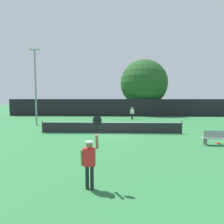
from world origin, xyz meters
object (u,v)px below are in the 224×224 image
at_px(light_pole, 35,81).
at_px(parked_car_mid, 127,109).
at_px(tennis_ball, 88,131).
at_px(spare_racket, 218,143).
at_px(large_tree, 144,83).
at_px(courtside_bench, 217,138).
at_px(parked_car_near, 100,109).
at_px(player_receiving, 132,112).
at_px(player_serving, 90,158).

distance_m(light_pole, parked_car_mid, 22.05).
bearing_deg(tennis_ball, light_pole, 149.66).
relative_size(spare_racket, large_tree, 0.05).
bearing_deg(tennis_ball, courtside_bench, -27.85).
xyz_separation_m(tennis_ball, courtside_bench, (8.95, -4.73, 0.45)).
bearing_deg(parked_car_near, large_tree, -11.15).
xyz_separation_m(tennis_ball, parked_car_mid, (4.37, 22.57, 0.74)).
bearing_deg(light_pole, spare_racket, -26.68).
bearing_deg(courtside_bench, spare_racket, 57.42).
distance_m(player_receiving, parked_car_mid, 13.03).
xyz_separation_m(tennis_ball, spare_racket, (9.31, -4.16, -0.01)).
height_order(large_tree, parked_car_near, large_tree).
height_order(spare_racket, courtside_bench, courtside_bench).
relative_size(player_receiving, light_pole, 0.20).
xyz_separation_m(player_receiving, light_pole, (-10.82, -5.88, 3.74)).
distance_m(parked_car_near, parked_car_mid, 5.77).
bearing_deg(player_receiving, tennis_ball, 64.43).
xyz_separation_m(spare_racket, parked_car_near, (-10.32, 24.66, 0.76)).
distance_m(courtside_bench, light_pole, 17.88).
relative_size(player_receiving, parked_car_near, 0.38).
xyz_separation_m(courtside_bench, parked_car_near, (-9.96, 25.22, 0.30)).
bearing_deg(tennis_ball, player_receiving, 64.43).
bearing_deg(player_serving, tennis_ball, 99.39).
relative_size(player_serving, large_tree, 0.25).
height_order(player_receiving, light_pole, light_pole).
bearing_deg(courtside_bench, player_receiving, 107.07).
distance_m(courtside_bench, parked_car_mid, 27.68).
distance_m(player_receiving, courtside_bench, 14.93).
bearing_deg(courtside_bench, light_pole, 151.11).
height_order(player_serving, player_receiving, player_serving).
bearing_deg(parked_car_near, player_receiving, -56.61).
height_order(spare_racket, large_tree, large_tree).
relative_size(player_serving, parked_car_mid, 0.56).
relative_size(light_pole, large_tree, 0.86).
relative_size(parked_car_near, parked_car_mid, 1.00).
bearing_deg(light_pole, parked_car_mid, 60.67).
distance_m(player_receiving, tennis_ball, 10.62).
bearing_deg(large_tree, spare_racket, -84.48).
relative_size(player_serving, light_pole, 0.29).
distance_m(tennis_ball, parked_car_near, 20.53).
bearing_deg(tennis_ball, large_tree, 68.16).
relative_size(spare_racket, light_pole, 0.06).
bearing_deg(player_receiving, spare_racket, 109.10).
relative_size(player_receiving, tennis_ball, 24.35).
bearing_deg(spare_racket, player_receiving, 109.10).
height_order(player_serving, light_pole, light_pole).
height_order(tennis_ball, parked_car_near, parked_car_near).
xyz_separation_m(spare_racket, courtside_bench, (-0.36, -0.57, 0.46)).
relative_size(tennis_ball, courtside_bench, 0.04).
bearing_deg(spare_racket, player_serving, -138.31).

